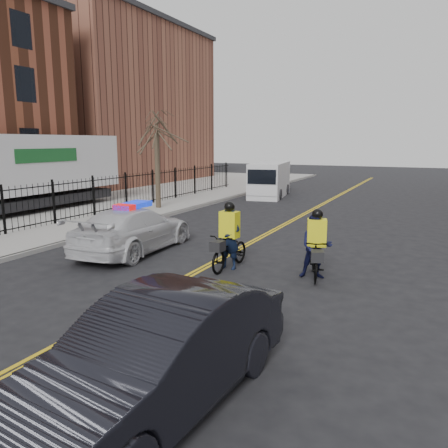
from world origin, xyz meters
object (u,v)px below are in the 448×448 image
at_px(police_cruiser, 134,229).
at_px(semi_trailer, 14,169).
at_px(dark_sedan, 157,355).
at_px(cyclist_near, 229,246).
at_px(cargo_van, 269,180).
at_px(cyclist_far, 316,251).

height_order(police_cruiser, semi_trailer, semi_trailer).
relative_size(dark_sedan, cyclist_near, 2.37).
height_order(cargo_van, cyclist_near, cargo_van).
relative_size(police_cruiser, semi_trailer, 0.41).
relative_size(dark_sedan, cargo_van, 0.86).
xyz_separation_m(dark_sedan, cyclist_near, (-2.07, 6.71, -0.11)).
height_order(dark_sedan, cargo_van, cargo_van).
height_order(police_cruiser, dark_sedan, police_cruiser).
distance_m(dark_sedan, cyclist_near, 7.03).
bearing_deg(police_cruiser, cargo_van, -89.93).
height_order(semi_trailer, cyclist_near, semi_trailer).
relative_size(police_cruiser, cargo_van, 0.93).
height_order(dark_sedan, semi_trailer, semi_trailer).
xyz_separation_m(police_cruiser, cyclist_near, (3.82, -0.45, -0.07)).
bearing_deg(cargo_van, cyclist_far, -75.44).
bearing_deg(dark_sedan, semi_trailer, 150.38).
bearing_deg(police_cruiser, cyclist_near, 169.56).
bearing_deg(cargo_van, police_cruiser, -95.80).
bearing_deg(cyclist_far, cyclist_near, 167.10).
xyz_separation_m(dark_sedan, cargo_van, (-6.98, 23.49, 0.32)).
xyz_separation_m(cyclist_near, cyclist_far, (2.54, 0.18, 0.07)).
distance_m(police_cruiser, cargo_van, 16.37).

